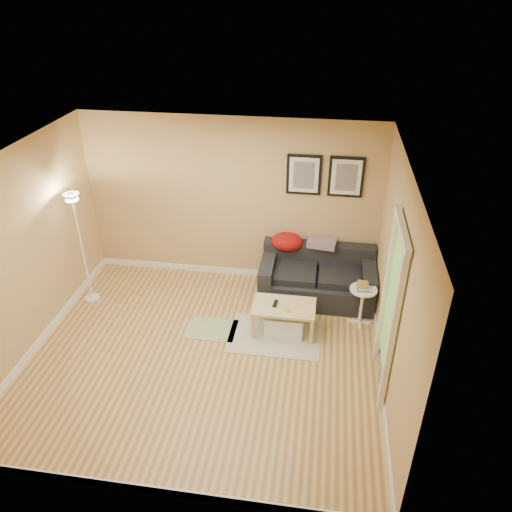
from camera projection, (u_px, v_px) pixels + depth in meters
name	position (u px, v px, depth m)	size (l,w,h in m)	color
floor	(205.00, 354.00, 6.43)	(4.50, 4.50, 0.00)	tan
ceiling	(192.00, 165.00, 5.12)	(4.50, 4.50, 0.00)	white
wall_back	(231.00, 201.00, 7.48)	(4.50, 4.50, 0.00)	tan
wall_front	(140.00, 397.00, 4.07)	(4.50, 4.50, 0.00)	tan
wall_left	(22.00, 256.00, 6.06)	(4.00, 4.00, 0.00)	tan
wall_right	(395.00, 286.00, 5.49)	(4.00, 4.00, 0.00)	tan
baseboard_back	(233.00, 271.00, 8.11)	(4.50, 0.02, 0.10)	white
baseboard_front	(156.00, 490.00, 4.71)	(4.50, 0.02, 0.10)	white
baseboard_left	(44.00, 335.00, 6.69)	(0.02, 4.00, 0.10)	white
baseboard_right	(380.00, 369.00, 6.12)	(0.02, 4.00, 0.10)	white
sofa	(317.00, 276.00, 7.37)	(1.70, 0.90, 0.75)	black
red_throw	(287.00, 242.00, 7.48)	(0.48, 0.36, 0.28)	maroon
plaid_throw	(322.00, 243.00, 7.42)	(0.42, 0.26, 0.10)	tan
framed_print_left	(304.00, 175.00, 7.07)	(0.50, 0.04, 0.60)	black
framed_print_right	(346.00, 177.00, 6.99)	(0.50, 0.04, 0.60)	black
area_rug	(275.00, 336.00, 6.75)	(1.25, 0.85, 0.01)	#BEBA97
green_runner	(211.00, 329.00, 6.88)	(0.70, 0.50, 0.01)	#668C4C
coffee_table	(284.00, 318.00, 6.75)	(0.85, 0.52, 0.43)	#DFC788
remote_control	(275.00, 303.00, 6.67)	(0.05, 0.16, 0.02)	black
tape_roll	(287.00, 310.00, 6.53)	(0.07, 0.07, 0.03)	yellow
storage_bin	(284.00, 323.00, 6.74)	(0.53, 0.39, 0.33)	white
side_table	(361.00, 306.00, 6.87)	(0.38, 0.38, 0.58)	white
book_stack	(363.00, 286.00, 6.73)	(0.16, 0.22, 0.07)	teal
floor_lamp	(83.00, 252.00, 7.10)	(0.23, 0.23, 1.74)	white
doorway	(388.00, 314.00, 5.51)	(0.12, 1.01, 2.13)	white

